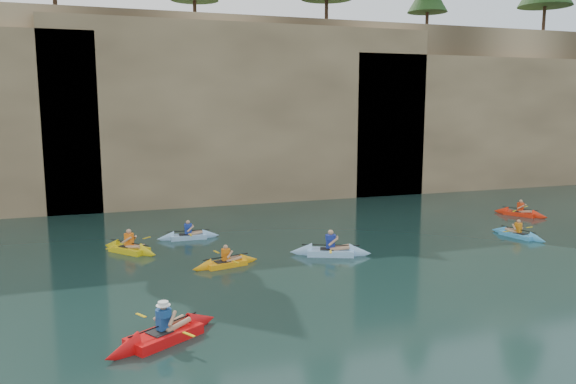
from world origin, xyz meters
name	(u,v)px	position (x,y,z in m)	size (l,w,h in m)	color
ground	(404,348)	(0.00, 0.00, 0.00)	(160.00, 160.00, 0.00)	black
cliff	(197,106)	(0.00, 30.00, 6.00)	(70.00, 16.00, 12.00)	tan
cliff_slab_center	(249,112)	(2.00, 22.60, 5.70)	(24.00, 2.40, 11.40)	#A08660
cliff_slab_east	(509,121)	(22.00, 22.60, 4.92)	(26.00, 2.40, 9.84)	#A08660
sea_cave_center	(155,182)	(-4.00, 21.95, 1.60)	(3.50, 1.00, 3.20)	black
sea_cave_east	(367,163)	(10.00, 21.95, 2.25)	(5.00, 1.00, 4.50)	black
main_kayaker	(164,334)	(-5.77, 2.47, 0.18)	(3.50, 2.57, 1.34)	red
kayaker_orange	(226,263)	(-2.71, 8.70, 0.13)	(2.85, 2.08, 1.05)	#FFA210
kayaker_ltblue_near	(330,251)	(1.74, 8.84, 0.16)	(3.41, 2.43, 1.33)	#98CAFF
kayaker_yellow	(129,249)	(-6.11, 12.03, 0.15)	(2.52, 2.81, 1.24)	gold
kayaker_ltblue_mid	(188,236)	(-3.38, 13.60, 0.14)	(2.91, 2.19, 1.10)	#92C4F5
kayaker_blue_east	(518,234)	(11.35, 8.93, 0.13)	(2.07, 3.02, 1.04)	#45ABED
kayaker_extra_east	(520,213)	(15.07, 13.03, 0.14)	(2.04, 2.91, 1.12)	red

